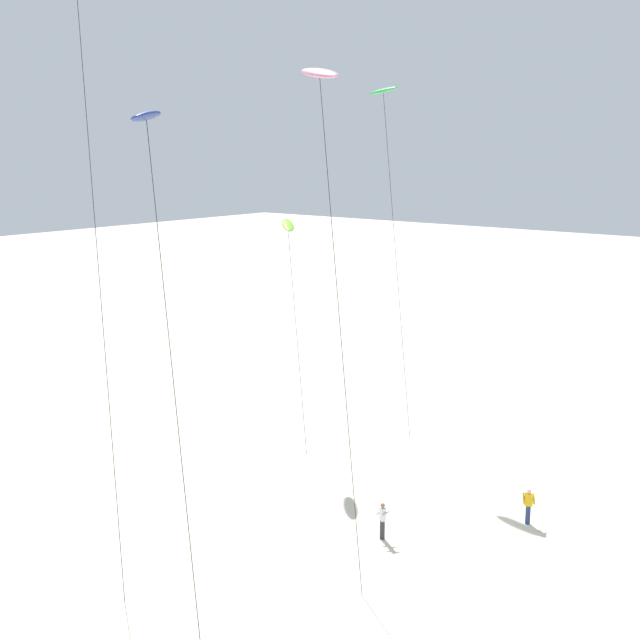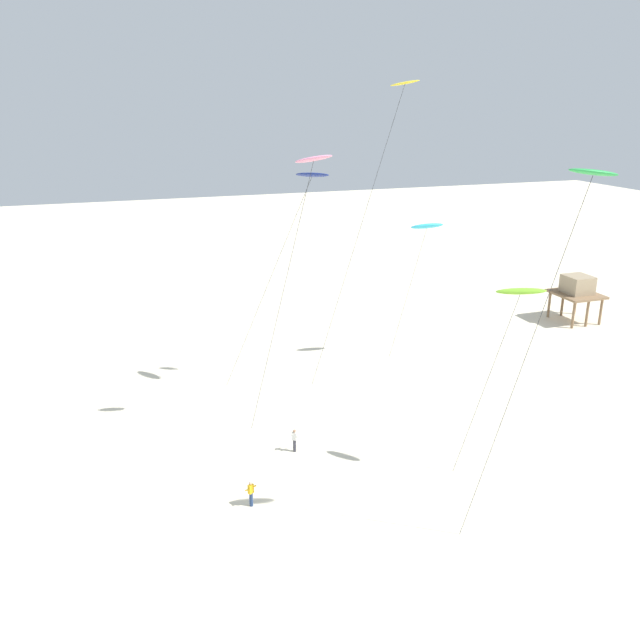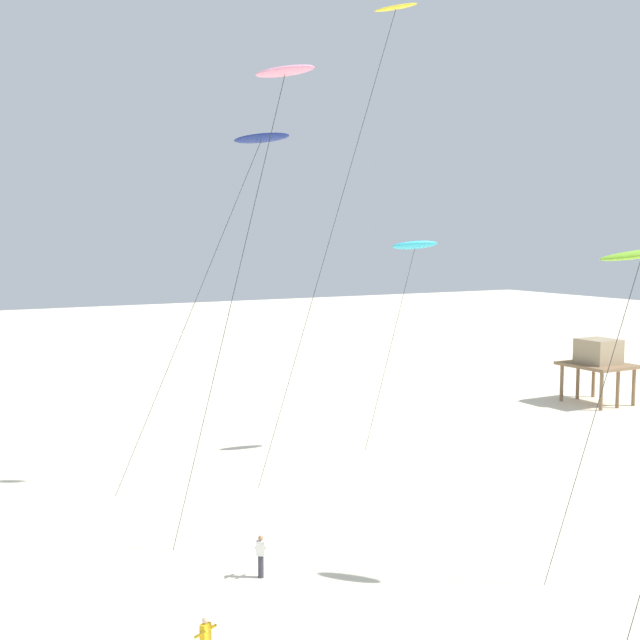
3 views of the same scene
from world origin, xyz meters
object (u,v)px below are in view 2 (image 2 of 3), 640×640
kite_flyer_middle (295,440)px  stilt_house (577,288)px  kite_lime (520,293)px  kite_yellow (401,95)px  kite_navy (311,177)px  kite_green (591,179)px  kite_cyan (427,226)px  kite_flyer_nearest (251,493)px  kite_pink (313,163)px

kite_flyer_middle → stilt_house: bearing=114.8°
kite_lime → kite_yellow: (-14.25, -1.34, 11.08)m
kite_yellow → kite_navy: (-1.94, -6.23, -5.81)m
kite_green → kite_flyer_middle: (-14.21, -9.94, -18.87)m
kite_navy → stilt_house: 36.97m
kite_lime → kite_green: kite_green is taller
kite_cyan → kite_flyer_middle: bearing=-52.2°
kite_green → kite_flyer_nearest: 25.28m
kite_cyan → kite_yellow: size_ratio=0.53×
kite_cyan → kite_green: kite_green is taller
kite_lime → kite_flyer_nearest: (-2.15, -16.08, -11.51)m
kite_lime → stilt_house: size_ratio=2.52×
kite_cyan → kite_flyer_nearest: size_ratio=7.82×
kite_lime → stilt_house: kite_lime is taller
kite_cyan → kite_lime: size_ratio=1.01×
kite_pink → kite_yellow: bearing=120.4°
kite_pink → stilt_house: 41.57m
kite_lime → kite_green: 10.13m
kite_lime → kite_navy: (-16.19, -7.57, 5.27)m
kite_pink → kite_green: size_ratio=0.98×
kite_green → kite_yellow: size_ratio=0.83×
kite_navy → kite_pink: bearing=-17.5°
kite_flyer_nearest → stilt_house: 47.46m
kite_pink → kite_green: kite_green is taller
kite_flyer_middle → kite_lime: bearing=57.5°
kite_green → kite_yellow: bearing=178.8°
kite_pink → kite_navy: kite_pink is taller
kite_navy → stilt_house: size_ratio=3.55×
kite_flyer_middle → kite_navy: bearing=154.4°
kite_cyan → stilt_house: kite_cyan is taller
kite_green → kite_flyer_middle: kite_green is taller
kite_cyan → stilt_house: bearing=102.6°
kite_yellow → kite_green: bearing=-1.2°
kite_pink → stilt_house: size_ratio=3.91×
kite_lime → kite_yellow: bearing=-174.6°
kite_cyan → kite_flyer_nearest: (17.84, -20.45, -11.68)m
kite_cyan → kite_navy: size_ratio=0.72×
kite_pink → kite_flyer_middle: (1.84, -2.01, -18.46)m
kite_yellow → kite_flyer_nearest: bearing=-50.6°
kite_lime → kite_yellow: kite_yellow is taller
kite_cyan → kite_flyer_middle: 23.50m
kite_yellow → stilt_house: 35.01m
kite_green → kite_flyer_nearest: kite_green is taller
kite_navy → kite_green: bearing=14.1°
kite_green → kite_yellow: 21.31m
kite_cyan → kite_pink: kite_pink is taller
kite_navy → stilt_house: (-8.54, 33.14, -13.98)m
kite_navy → kite_flyer_nearest: bearing=-31.2°
kite_yellow → kite_flyer_nearest: 29.57m
kite_green → kite_flyer_middle: 25.63m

